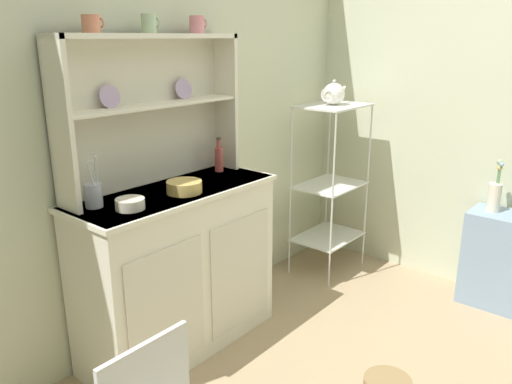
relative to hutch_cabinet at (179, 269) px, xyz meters
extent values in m
cube|color=beige|center=(0.16, 0.26, 0.79)|extent=(3.84, 0.05, 2.50)
cube|color=silver|center=(0.00, 0.00, -0.01)|extent=(1.10, 0.42, 0.90)
cube|color=beige|center=(-0.26, -0.21, -0.06)|extent=(0.46, 0.01, 0.63)
cube|color=beige|center=(0.26, -0.21, -0.06)|extent=(0.46, 0.01, 0.63)
cube|color=white|center=(0.00, 0.00, 0.43)|extent=(1.13, 0.45, 0.02)
cube|color=silver|center=(0.00, 0.20, 0.82)|extent=(1.05, 0.02, 0.76)
cube|color=silver|center=(-0.51, 0.12, 0.82)|extent=(0.02, 0.18, 0.76)
cube|color=silver|center=(0.51, 0.12, 0.82)|extent=(0.02, 0.18, 0.76)
cube|color=silver|center=(0.00, 0.12, 0.86)|extent=(1.01, 0.16, 0.02)
cube|color=silver|center=(0.00, 0.12, 1.19)|extent=(1.05, 0.18, 0.02)
cylinder|color=#B79ECC|center=(-0.23, 0.16, 0.92)|extent=(0.11, 0.03, 0.11)
cylinder|color=#B79ECC|center=(0.23, 0.16, 0.92)|extent=(0.11, 0.03, 0.11)
cylinder|color=silver|center=(1.11, -0.26, 0.14)|extent=(0.01, 0.01, 1.21)
cylinder|color=silver|center=(1.58, -0.26, 0.14)|extent=(0.01, 0.01, 1.21)
cylinder|color=silver|center=(1.11, 0.07, 0.14)|extent=(0.01, 0.01, 1.21)
cylinder|color=silver|center=(1.58, 0.07, 0.14)|extent=(0.01, 0.01, 1.21)
cube|color=silver|center=(1.35, -0.10, 0.74)|extent=(0.50, 0.36, 0.01)
cube|color=silver|center=(1.35, -0.10, 0.18)|extent=(0.50, 0.36, 0.01)
cube|color=silver|center=(1.35, -0.10, -0.21)|extent=(0.50, 0.36, 0.01)
cube|color=#849EBC|center=(1.60, -1.24, -0.16)|extent=(0.28, 0.48, 0.61)
cylinder|color=#C67556|center=(-0.32, 0.12, 1.24)|extent=(0.08, 0.08, 0.08)
torus|color=#C67556|center=(-0.27, 0.12, 1.24)|extent=(0.01, 0.04, 0.04)
cylinder|color=#9EB78E|center=(-0.01, 0.12, 1.25)|extent=(0.07, 0.07, 0.09)
torus|color=#9EB78E|center=(0.04, 0.12, 1.25)|extent=(0.01, 0.05, 0.05)
cylinder|color=#D17A84|center=(0.31, 0.12, 1.25)|extent=(0.08, 0.08, 0.09)
torus|color=#D17A84|center=(0.36, 0.12, 1.25)|extent=(0.01, 0.05, 0.05)
cylinder|color=silver|center=(-0.33, -0.07, 0.46)|extent=(0.13, 0.13, 0.05)
cylinder|color=#DBB760|center=(0.00, -0.07, 0.47)|extent=(0.18, 0.18, 0.06)
cylinder|color=#B74C47|center=(0.42, 0.09, 0.51)|extent=(0.05, 0.05, 0.14)
cylinder|color=#B74C47|center=(0.42, 0.09, 0.60)|extent=(0.02, 0.02, 0.05)
cylinder|color=#4C382D|center=(0.42, 0.09, 0.63)|extent=(0.03, 0.03, 0.01)
cylinder|color=#B2B7C6|center=(-0.42, 0.08, 0.50)|extent=(0.08, 0.08, 0.11)
cylinder|color=silver|center=(-0.39, 0.07, 0.58)|extent=(0.02, 0.04, 0.18)
ellipsoid|color=silver|center=(-0.39, 0.07, 0.68)|extent=(0.02, 0.01, 0.01)
cylinder|color=silver|center=(-0.43, 0.06, 0.57)|extent=(0.03, 0.02, 0.17)
ellipsoid|color=silver|center=(-0.43, 0.06, 0.66)|extent=(0.02, 0.01, 0.01)
cylinder|color=silver|center=(-0.40, 0.09, 0.58)|extent=(0.02, 0.04, 0.20)
ellipsoid|color=silver|center=(-0.40, 0.09, 0.69)|extent=(0.02, 0.01, 0.01)
sphere|color=white|center=(1.35, -0.10, 0.82)|extent=(0.15, 0.15, 0.15)
sphere|color=silver|center=(1.35, -0.10, 0.90)|extent=(0.02, 0.02, 0.02)
cylinder|color=white|center=(1.45, -0.10, 0.83)|extent=(0.09, 0.02, 0.07)
torus|color=white|center=(1.26, -0.10, 0.82)|extent=(0.01, 0.09, 0.09)
cylinder|color=silver|center=(1.60, -1.12, 0.24)|extent=(0.08, 0.08, 0.18)
cylinder|color=#4C844C|center=(1.61, -1.12, 0.38)|extent=(0.00, 0.01, 0.15)
sphere|color=#9EB78E|center=(1.61, -1.12, 0.46)|extent=(0.03, 0.03, 0.03)
cylinder|color=#4C844C|center=(1.61, -1.13, 0.37)|extent=(0.00, 0.01, 0.12)
sphere|color=#DBB760|center=(1.61, -1.13, 0.42)|extent=(0.03, 0.03, 0.03)
cylinder|color=#4C844C|center=(1.60, -1.14, 0.38)|extent=(0.00, 0.01, 0.14)
sphere|color=#8EB2D1|center=(1.60, -1.14, 0.45)|extent=(0.03, 0.03, 0.03)
camera|label=1|loc=(-1.63, -1.90, 1.19)|focal=35.64mm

